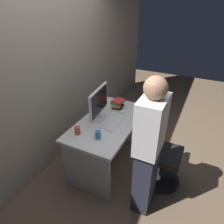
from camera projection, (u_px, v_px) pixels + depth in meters
name	position (u px, v px, depth m)	size (l,w,h in m)	color
ground_plane	(109.00, 161.00, 3.14)	(9.00, 9.00, 0.00)	brown
wall_back	(54.00, 58.00, 2.71)	(6.40, 0.10, 3.00)	#9E9384
desk	(109.00, 134.00, 2.89)	(1.35, 0.73, 0.74)	white
office_chair	(159.00, 155.00, 2.63)	(0.52, 0.52, 0.94)	black
person_at_desk	(149.00, 149.00, 2.10)	(0.40, 0.24, 1.64)	#262838
monitor	(99.00, 103.00, 2.69)	(0.54, 0.16, 0.46)	silver
keyboard	(115.00, 122.00, 2.72)	(0.43, 0.13, 0.02)	white
mouse	(122.00, 112.00, 2.95)	(0.06, 0.10, 0.03)	white
cup_near_keyboard	(98.00, 135.00, 2.41)	(0.07, 0.07, 0.10)	#3372B2
cup_by_monitor	(77.00, 130.00, 2.49)	(0.07, 0.07, 0.10)	#D84C3F
book_stack	(118.00, 104.00, 3.08)	(0.22, 0.20, 0.12)	black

